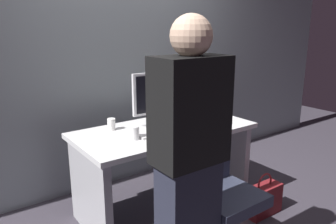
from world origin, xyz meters
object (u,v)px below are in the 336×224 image
at_px(person_at_desk, 189,163).
at_px(handbag, 263,199).
at_px(mouse, 189,125).
at_px(cup_near_keyboard, 135,133).
at_px(monitor, 161,95).
at_px(office_chair, 220,198).
at_px(cell_phone, 224,122).
at_px(keyboard, 163,132).
at_px(cup_by_monitor, 111,124).
at_px(desk, 165,153).
at_px(book_stack, 200,111).

relative_size(person_at_desk, handbag, 4.34).
relative_size(mouse, cup_near_keyboard, 0.97).
bearing_deg(monitor, person_at_desk, -116.95).
distance_m(office_chair, person_at_desk, 0.59).
bearing_deg(cell_phone, office_chair, -132.88).
height_order(monitor, keyboard, monitor).
bearing_deg(handbag, monitor, 127.00).
height_order(person_at_desk, cell_phone, person_at_desk).
bearing_deg(keyboard, cup_by_monitor, 134.19).
distance_m(person_at_desk, cell_phone, 1.21).
height_order(office_chair, cup_by_monitor, office_chair).
height_order(cup_by_monitor, handbag, cup_by_monitor).
height_order(desk, cell_phone, cell_phone).
distance_m(monitor, cell_phone, 0.62).
height_order(keyboard, book_stack, book_stack).
xyz_separation_m(desk, office_chair, (-0.05, -0.73, -0.09)).
distance_m(book_stack, cell_phone, 0.25).
xyz_separation_m(office_chair, book_stack, (0.49, 0.78, 0.38)).
xyz_separation_m(office_chair, cup_by_monitor, (-0.33, 0.94, 0.36)).
xyz_separation_m(keyboard, cup_near_keyboard, (-0.26, 0.00, 0.04)).
height_order(desk, cup_by_monitor, cup_by_monitor).
xyz_separation_m(person_at_desk, cup_near_keyboard, (0.10, 0.76, -0.05)).
xyz_separation_m(keyboard, book_stack, (0.54, 0.17, 0.06)).
distance_m(desk, cup_near_keyboard, 0.46).
bearing_deg(office_chair, mouse, 68.82).
distance_m(desk, cup_by_monitor, 0.52).
height_order(keyboard, cup_by_monitor, cup_by_monitor).
bearing_deg(handbag, book_stack, 105.26).
bearing_deg(monitor, handbag, -53.00).
height_order(cell_phone, handbag, cell_phone).
distance_m(person_at_desk, book_stack, 1.29).
distance_m(cup_near_keyboard, cell_phone, 0.89).
xyz_separation_m(cup_by_monitor, book_stack, (0.83, -0.16, 0.02)).
bearing_deg(desk, office_chair, -94.07).
bearing_deg(keyboard, office_chair, -83.44).
bearing_deg(person_at_desk, cup_near_keyboard, 82.67).
distance_m(cup_near_keyboard, handbag, 1.27).
relative_size(office_chair, handbag, 2.49).
bearing_deg(person_at_desk, cell_phone, 35.45).
distance_m(monitor, cup_near_keyboard, 0.52).
xyz_separation_m(keyboard, cup_by_monitor, (-0.29, 0.32, 0.04)).
bearing_deg(keyboard, cell_phone, -3.17).
xyz_separation_m(office_chair, person_at_desk, (-0.40, -0.14, 0.41)).
height_order(office_chair, mouse, office_chair).
distance_m(desk, office_chair, 0.73).
height_order(book_stack, handbag, book_stack).
bearing_deg(cup_near_keyboard, book_stack, 11.60).
relative_size(keyboard, mouse, 4.30).
relative_size(cup_near_keyboard, handbag, 0.27).
bearing_deg(cell_phone, keyboard, 177.84).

